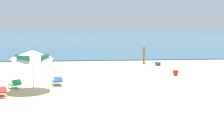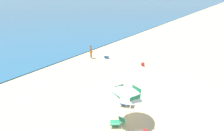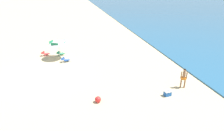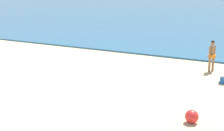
# 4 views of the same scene
# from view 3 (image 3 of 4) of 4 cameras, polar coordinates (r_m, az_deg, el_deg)

# --- Properties ---
(ground_plane) EXTENTS (800.00, 800.00, 0.00)m
(ground_plane) POSITION_cam_3_polar(r_m,az_deg,el_deg) (17.90, -20.62, -2.67)
(ground_plane) COLOR tan
(beach_umbrella_striped_main) EXTENTS (3.02, 3.05, 2.36)m
(beach_umbrella_striped_main) POSITION_cam_3_polar(r_m,az_deg,el_deg) (21.12, -16.07, 7.11)
(beach_umbrella_striped_main) COLOR silver
(beach_umbrella_striped_main) RESTS_ON ground
(lounge_chair_under_umbrella) EXTENTS (0.79, 1.01, 0.52)m
(lounge_chair_under_umbrella) POSITION_cam_3_polar(r_m,az_deg,el_deg) (20.31, -14.00, 1.80)
(lounge_chair_under_umbrella) COLOR #1E4799
(lounge_chair_under_umbrella) RESTS_ON ground
(lounge_chair_beside_umbrella) EXTENTS (0.93, 1.02, 0.52)m
(lounge_chair_beside_umbrella) POSITION_cam_3_polar(r_m,az_deg,el_deg) (22.55, -15.39, 3.65)
(lounge_chair_beside_umbrella) COLOR #1E7F56
(lounge_chair_beside_umbrella) RESTS_ON ground
(lounge_chair_facing_sea) EXTENTS (0.86, 1.02, 0.52)m
(lounge_chair_facing_sea) POSITION_cam_3_polar(r_m,az_deg,el_deg) (23.01, -19.66, 3.51)
(lounge_chair_facing_sea) COLOR red
(lounge_chair_facing_sea) RESTS_ON ground
(person_standing_near_shore) EXTENTS (0.39, 0.43, 1.58)m
(person_standing_near_shore) POSITION_cam_3_polar(r_m,az_deg,el_deg) (15.26, 21.01, -3.21)
(person_standing_near_shore) COLOR #8C6042
(person_standing_near_shore) RESTS_ON ground
(cooler_box) EXTENTS (0.44, 0.55, 0.43)m
(cooler_box) POSITION_cam_3_polar(r_m,az_deg,el_deg) (14.06, 16.56, -8.07)
(cooler_box) COLOR #1E56A8
(cooler_box) RESTS_ON ground
(beach_ball) EXTENTS (0.42, 0.42, 0.42)m
(beach_ball) POSITION_cam_3_polar(r_m,az_deg,el_deg) (12.79, -4.29, -10.25)
(beach_ball) COLOR red
(beach_ball) RESTS_ON ground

